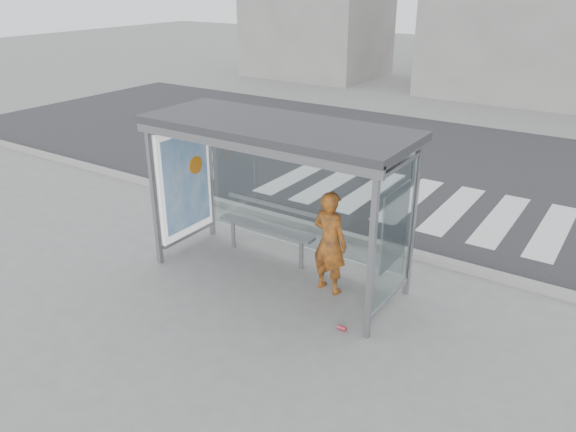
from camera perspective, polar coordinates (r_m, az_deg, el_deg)
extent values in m
plane|color=slate|center=(9.44, -1.13, -6.21)|extent=(80.00, 80.00, 0.00)
cube|color=#272729|center=(15.24, 14.05, 4.90)|extent=(30.00, 10.00, 0.01)
cube|color=gray|center=(10.89, 4.70, -1.68)|extent=(30.00, 0.18, 0.12)
cube|color=silver|center=(14.13, 0.89, 4.14)|extent=(0.55, 3.00, 0.00)
cube|color=silver|center=(13.65, 4.43, 3.37)|extent=(0.55, 3.00, 0.00)
cube|color=silver|center=(13.22, 8.21, 2.52)|extent=(0.55, 3.00, 0.00)
cube|color=silver|center=(12.86, 12.21, 1.61)|extent=(0.55, 3.00, 0.00)
cube|color=silver|center=(12.57, 16.41, 0.65)|extent=(0.55, 3.00, 0.00)
cube|color=silver|center=(12.36, 20.79, -0.36)|extent=(0.55, 3.00, 0.00)
cube|color=silver|center=(12.22, 25.29, -1.40)|extent=(0.55, 3.00, 0.00)
cube|color=gray|center=(9.63, -13.45, 1.99)|extent=(0.08, 0.08, 2.50)
cube|color=gray|center=(7.43, 8.48, -4.20)|extent=(0.08, 0.08, 2.50)
cube|color=gray|center=(10.57, -7.99, 4.33)|extent=(0.08, 0.08, 2.50)
cube|color=gray|center=(8.61, 12.53, -0.54)|extent=(0.08, 0.08, 2.50)
cube|color=#2D2D30|center=(8.47, -1.27, 9.03)|extent=(4.25, 1.65, 0.12)
cube|color=gray|center=(7.91, -4.43, 7.09)|extent=(4.25, 0.06, 0.18)
cube|color=white|center=(9.41, 1.23, 2.46)|extent=(3.80, 0.02, 2.00)
cube|color=white|center=(10.07, -10.62, 3.49)|extent=(0.15, 1.25, 2.00)
cube|color=#3983CD|center=(10.01, -10.26, 3.40)|extent=(0.01, 1.10, 1.70)
cylinder|color=orange|center=(10.10, -9.35, 5.13)|extent=(0.02, 0.32, 0.32)
cube|color=white|center=(7.99, 10.68, -1.91)|extent=(0.03, 1.25, 2.00)
cube|color=beige|center=(8.00, 10.68, -1.09)|extent=(0.03, 0.86, 1.16)
cube|color=slate|center=(28.81, 3.04, 20.07)|extent=(6.00, 5.00, 6.00)
cube|color=slate|center=(25.27, 23.80, 16.64)|extent=(8.00, 5.00, 5.00)
imported|color=#BF4011|center=(8.71, 4.27, -2.68)|extent=(0.67, 0.49, 1.68)
cube|color=slate|center=(9.80, -2.28, -1.23)|extent=(1.90, 0.23, 0.05)
cylinder|color=slate|center=(10.34, -5.58, -1.81)|extent=(0.07, 0.07, 0.55)
cylinder|color=slate|center=(9.56, 1.35, -3.90)|extent=(0.07, 0.07, 0.55)
cube|color=slate|center=(9.80, -1.67, 1.12)|extent=(1.90, 0.04, 0.06)
cylinder|color=#E04253|center=(8.16, 5.49, -11.27)|extent=(0.13, 0.07, 0.07)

